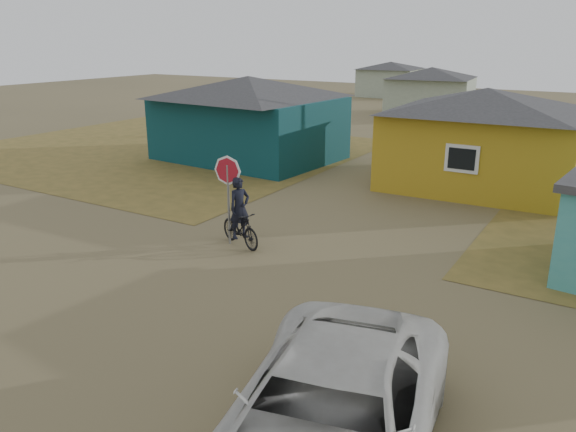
% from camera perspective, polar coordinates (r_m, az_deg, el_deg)
% --- Properties ---
extents(ground, '(120.00, 120.00, 0.00)m').
position_cam_1_polar(ground, '(12.97, -7.46, -8.87)').
color(ground, brown).
extents(grass_nw, '(20.00, 18.00, 0.00)m').
position_cam_1_polar(grass_nw, '(31.19, -12.80, 6.65)').
color(grass_nw, olive).
rests_on(grass_nw, ground).
extents(house_teal, '(8.93, 7.08, 4.00)m').
position_cam_1_polar(house_teal, '(27.76, -4.00, 10.00)').
color(house_teal, '#0A3338').
rests_on(house_teal, ground).
extents(house_yellow, '(7.72, 6.76, 3.90)m').
position_cam_1_polar(house_yellow, '(23.77, 19.21, 7.64)').
color(house_yellow, '#B38E1B').
rests_on(house_yellow, ground).
extents(house_pale_west, '(7.04, 6.15, 3.60)m').
position_cam_1_polar(house_pale_west, '(45.16, 14.28, 12.25)').
color(house_pale_west, '#9FAB93').
rests_on(house_pale_west, ground).
extents(house_pale_north, '(6.28, 5.81, 3.40)m').
position_cam_1_polar(house_pale_north, '(59.11, 10.31, 13.58)').
color(house_pale_north, '#9FAB93').
rests_on(house_pale_north, ground).
extents(stop_sign, '(0.83, 0.28, 2.62)m').
position_cam_1_polar(stop_sign, '(15.99, -6.13, 3.66)').
color(stop_sign, gray).
rests_on(stop_sign, ground).
extents(cyclist, '(1.86, 1.12, 2.03)m').
position_cam_1_polar(cyclist, '(16.11, -4.91, -0.55)').
color(cyclist, black).
rests_on(cyclist, ground).
extents(vehicle, '(4.09, 6.58, 1.70)m').
position_cam_1_polar(vehicle, '(8.00, 4.14, -20.38)').
color(vehicle, silver).
rests_on(vehicle, ground).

